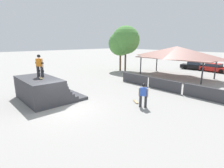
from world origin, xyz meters
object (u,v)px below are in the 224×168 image
parked_car_black (195,66)px  parked_car_red (214,68)px  tree_beside_pavilion (120,44)px  bystander_walking (143,93)px  tree_far_back (126,40)px  skateboard_on_deck (41,78)px  skateboard_on_ground (136,101)px  skater_on_deck (39,64)px

parked_car_black → parked_car_red: same height
tree_beside_pavilion → parked_car_red: 14.90m
bystander_walking → tree_far_back: 16.47m
skateboard_on_deck → skateboard_on_ground: bearing=61.0°
skateboard_on_deck → bystander_walking: size_ratio=0.47×
skateboard_on_deck → tree_far_back: (-5.98, 15.50, 2.90)m
skateboard_on_deck → parked_car_black: bearing=102.2°
skater_on_deck → parked_car_red: bearing=50.8°
skater_on_deck → tree_beside_pavilion: tree_beside_pavilion is taller
skater_on_deck → bystander_walking: (6.67, 4.58, -1.80)m
bystander_walking → skateboard_on_ground: bearing=-47.5°
skater_on_deck → tree_far_back: (-5.30, 15.26, 1.93)m
skateboard_on_ground → tree_beside_pavilion: 15.75m
skateboard_on_deck → parked_car_black: size_ratio=0.17×
parked_car_black → bystander_walking: bearing=-84.3°
tree_far_back → parked_car_red: bearing=43.3°
skateboard_on_deck → tree_beside_pavilion: bearing=128.4°
bystander_walking → skateboard_on_ground: 1.46m
parked_car_red → bystander_walking: bearing=-77.6°
skater_on_deck → skateboard_on_deck: bearing=-47.6°
bystander_walking → tree_far_back: (-11.97, 10.68, 3.74)m
tree_beside_pavilion → parked_car_red: size_ratio=1.32×
skater_on_deck → bystander_walking: 8.29m
parked_car_red → skater_on_deck: bearing=-94.1°
skater_on_deck → bystander_walking: size_ratio=1.03×
skateboard_on_deck → parked_car_red: bearing=95.6°
parked_car_red → parked_car_black: bearing=-174.8°
skater_on_deck → tree_beside_pavilion: (-5.96, 14.79, 1.40)m
skateboard_on_ground → tree_beside_pavilion: (-11.61, 9.79, 4.16)m
skateboard_on_deck → parked_car_red: 25.20m
bystander_walking → parked_car_red: bystander_walking is taller
bystander_walking → tree_beside_pavilion: (-12.63, 10.21, 3.20)m
bystander_walking → parked_car_red: 20.15m
skater_on_deck → tree_far_back: bearing=80.6°
skater_on_deck → skateboard_on_ground: size_ratio=2.28×
tree_far_back → parked_car_black: bearing=53.3°
skater_on_deck → tree_beside_pavilion: size_ratio=0.29×
skateboard_on_ground → parked_car_black: (-3.93, 19.69, 0.54)m
parked_car_black → parked_car_red: size_ratio=1.01×
skateboard_on_deck → tree_beside_pavilion: size_ratio=0.13×
skater_on_deck → parked_car_black: bearing=57.5°
tree_far_back → tree_beside_pavilion: bearing=-144.1°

